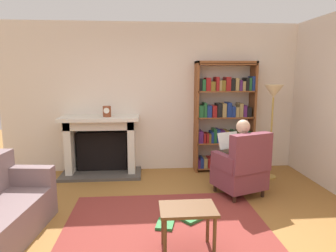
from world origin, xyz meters
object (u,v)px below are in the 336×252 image
(fireplace, at_px, (101,143))
(side_table, at_px, (188,215))
(armchair_reading, at_px, (242,168))
(seated_reader, at_px, (238,153))
(mantel_clock, at_px, (107,111))
(floor_lamp, at_px, (273,100))
(bookshelf, at_px, (225,118))

(fireplace, xyz_separation_m, side_table, (1.19, -2.56, -0.16))
(armchair_reading, bearing_deg, seated_reader, -90.00)
(mantel_clock, relative_size, seated_reader, 0.16)
(floor_lamp, bearing_deg, side_table, -129.60)
(fireplace, height_order, mantel_clock, mantel_clock)
(fireplace, distance_m, armchair_reading, 2.50)
(bookshelf, xyz_separation_m, side_table, (-1.06, -2.59, -0.59))
(armchair_reading, relative_size, floor_lamp, 0.60)
(mantel_clock, bearing_deg, bookshelf, 3.66)
(armchair_reading, bearing_deg, side_table, 33.18)
(mantel_clock, distance_m, floor_lamp, 2.83)
(armchair_reading, relative_size, side_table, 1.73)
(mantel_clock, xyz_separation_m, seated_reader, (2.02, -0.99, -0.53))
(fireplace, distance_m, seated_reader, 2.41)
(mantel_clock, bearing_deg, fireplace, 142.83)
(bookshelf, relative_size, side_table, 3.59)
(bookshelf, bearing_deg, armchair_reading, -92.41)
(bookshelf, distance_m, side_table, 2.86)
(mantel_clock, distance_m, seated_reader, 2.31)
(bookshelf, bearing_deg, mantel_clock, -176.34)
(fireplace, bearing_deg, mantel_clock, -37.17)
(bookshelf, bearing_deg, floor_lamp, -35.38)
(side_table, distance_m, floor_lamp, 2.90)
(side_table, bearing_deg, bookshelf, 67.87)
(fireplace, xyz_separation_m, mantel_clock, (0.13, -0.10, 0.59))
(fireplace, height_order, armchair_reading, fireplace)
(mantel_clock, relative_size, floor_lamp, 0.11)
(side_table, relative_size, floor_lamp, 0.35)
(side_table, bearing_deg, mantel_clock, 113.33)
(side_table, height_order, floor_lamp, floor_lamp)
(armchair_reading, bearing_deg, floor_lamp, -155.35)
(armchair_reading, height_order, side_table, armchair_reading)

